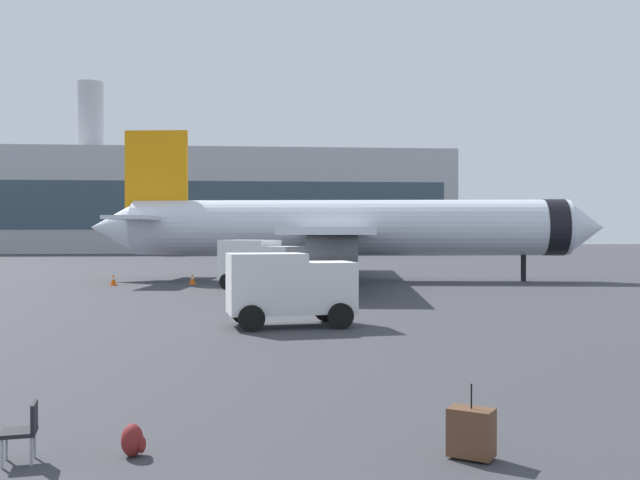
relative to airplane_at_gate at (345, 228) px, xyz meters
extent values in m
cylinder|color=silver|center=(0.23, -0.03, 0.04)|extent=(30.24, 7.62, 3.80)
cone|color=silver|center=(16.30, -2.11, 0.04)|extent=(2.84, 3.89, 3.61)
cone|color=silver|center=(-16.23, 2.10, 0.04)|extent=(3.61, 3.80, 3.42)
cylinder|color=black|center=(14.12, -1.83, 0.04)|extent=(1.89, 4.02, 3.88)
cube|color=silver|center=(0.27, 8.03, -0.26)|extent=(6.82, 16.48, 0.36)
cube|color=silver|center=(-1.79, -7.84, -0.26)|extent=(6.82, 16.48, 0.36)
cylinder|color=gray|center=(-0.05, 5.55, -1.56)|extent=(3.46, 2.59, 2.20)
cylinder|color=gray|center=(-1.47, -5.36, -1.56)|extent=(3.46, 2.59, 2.20)
cube|color=orange|center=(-13.16, 1.71, 3.64)|extent=(4.41, 0.92, 6.40)
cube|color=silver|center=(-13.24, 4.94, 0.64)|extent=(3.35, 6.28, 0.24)
cube|color=silver|center=(-14.06, -1.40, 0.64)|extent=(3.35, 6.28, 0.24)
cylinder|color=black|center=(12.13, -1.57, -2.76)|extent=(0.36, 0.36, 1.80)
cylinder|color=black|center=(-1.44, 2.61, -2.76)|extent=(0.44, 0.44, 1.80)
cylinder|color=black|center=(-2.06, -2.15, -2.76)|extent=(0.44, 0.44, 1.80)
cube|color=white|center=(-4.53, -7.87, -2.14)|extent=(2.63, 2.76, 2.04)
cube|color=#1E232D|center=(-3.94, -8.27, -1.66)|extent=(1.18, 1.68, 0.84)
cube|color=white|center=(-6.52, -6.52, -1.96)|extent=(3.82, 3.57, 2.40)
cylinder|color=black|center=(-3.79, -6.99, -3.21)|extent=(0.87, 0.69, 0.90)
cylinder|color=black|center=(-5.08, -8.89, -3.21)|extent=(0.87, 0.69, 0.90)
cylinder|color=black|center=(-6.57, -5.10, -3.21)|extent=(0.87, 0.69, 0.90)
cylinder|color=black|center=(-7.86, -7.00, -3.21)|extent=(0.87, 0.69, 0.90)
cube|color=white|center=(-3.49, -23.72, -2.27)|extent=(2.03, 2.24, 1.78)
cube|color=#1E232D|center=(-2.75, -23.61, -1.85)|extent=(0.34, 1.79, 0.74)
cube|color=white|center=(-5.66, -24.05, -2.11)|extent=(2.91, 2.37, 2.10)
cylinder|color=black|center=(-3.42, -22.65, -3.21)|extent=(0.92, 0.35, 0.90)
cylinder|color=black|center=(-3.11, -24.73, -3.21)|extent=(0.92, 0.35, 0.90)
cylinder|color=black|center=(-6.47, -23.10, -3.21)|extent=(0.92, 0.35, 0.90)
cylinder|color=black|center=(-6.16, -25.18, -3.21)|extent=(0.92, 0.35, 0.90)
cube|color=#F2590C|center=(-10.26, -2.58, -3.64)|extent=(0.44, 0.44, 0.04)
cone|color=#F2590C|center=(-10.26, -2.58, -3.29)|extent=(0.36, 0.36, 0.65)
cylinder|color=white|center=(-10.26, -2.58, -3.26)|extent=(0.23, 0.23, 0.10)
cube|color=#F2590C|center=(-15.16, -3.10, -3.64)|extent=(0.44, 0.44, 0.04)
cone|color=#F2590C|center=(-15.16, -3.10, -3.28)|extent=(0.36, 0.36, 0.68)
cylinder|color=white|center=(-15.16, -3.10, -3.24)|extent=(0.23, 0.23, 0.10)
cube|color=brown|center=(-2.78, -38.84, -3.27)|extent=(0.75, 0.69, 0.70)
cylinder|color=black|center=(-2.78, -38.84, -2.74)|extent=(0.02, 0.02, 0.36)
cylinder|color=black|center=(-2.97, -38.71, -3.62)|extent=(0.07, 0.08, 0.08)
cylinder|color=black|center=(-2.60, -38.97, -3.62)|extent=(0.07, 0.08, 0.08)
ellipsoid|color=maroon|center=(-7.75, -38.30, -3.42)|extent=(0.32, 0.40, 0.48)
ellipsoid|color=maroon|center=(-7.61, -38.30, -3.49)|extent=(0.12, 0.28, 0.24)
cube|color=black|center=(-9.32, -38.47, -3.22)|extent=(0.56, 0.56, 0.06)
cube|color=black|center=(-9.11, -38.44, -3.00)|extent=(0.14, 0.48, 0.40)
cylinder|color=#999EA5|center=(-9.47, -38.70, -3.44)|extent=(0.04, 0.04, 0.44)
cylinder|color=#999EA5|center=(-9.54, -38.32, -3.44)|extent=(0.04, 0.04, 0.44)
cylinder|color=#999EA5|center=(-9.10, -38.63, -3.44)|extent=(0.04, 0.04, 0.44)
cylinder|color=#999EA5|center=(-9.17, -38.25, -3.44)|extent=(0.04, 0.04, 0.44)
cube|color=#B2B2B7|center=(-22.50, 76.77, 5.03)|extent=(98.85, 19.79, 17.38)
cube|color=#334756|center=(-22.50, 66.83, 4.16)|extent=(93.91, 0.10, 7.82)
cylinder|color=#B2B2B7|center=(-35.20, 76.77, 19.72)|extent=(4.40, 4.40, 12.00)
camera|label=1|loc=(-5.85, -48.97, -0.35)|focal=39.91mm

